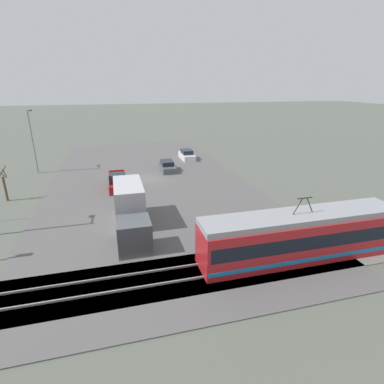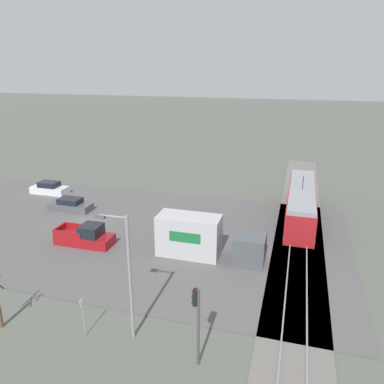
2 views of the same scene
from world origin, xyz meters
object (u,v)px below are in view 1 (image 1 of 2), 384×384
(light_rail_tram, at_px, (300,236))
(street_tree, at_px, (5,185))
(box_truck, at_px, (130,209))
(pickup_truck, at_px, (118,182))
(sedan_car_1, at_px, (167,166))
(sedan_car_0, at_px, (187,155))
(street_lamp_near_crossing, at_px, (32,138))

(light_rail_tram, xyz_separation_m, street_tree, (23.26, -17.53, -0.00))
(box_truck, height_order, pickup_truck, box_truck)
(pickup_truck, bearing_deg, box_truck, 94.19)
(light_rail_tram, bearing_deg, box_truck, -35.05)
(box_truck, xyz_separation_m, sedan_car_1, (-6.18, -16.89, -1.04))
(light_rail_tram, bearing_deg, sedan_car_0, -89.03)
(sedan_car_1, bearing_deg, pickup_truck, -138.62)
(sedan_car_1, bearing_deg, box_truck, -110.11)
(box_truck, relative_size, pickup_truck, 1.72)
(sedan_car_0, xyz_separation_m, street_tree, (22.74, 13.01, 0.99))
(box_truck, xyz_separation_m, pickup_truck, (0.79, -10.75, -0.89))
(street_lamp_near_crossing, bearing_deg, street_tree, 85.38)
(street_tree, height_order, street_lamp_near_crossing, street_lamp_near_crossing)
(box_truck, distance_m, sedan_car_0, 25.13)
(pickup_truck, relative_size, street_tree, 1.41)
(sedan_car_1, distance_m, street_lamp_near_crossing, 18.40)
(sedan_car_0, bearing_deg, street_lamp_near_crossing, 5.64)
(box_truck, relative_size, street_tree, 2.42)
(sedan_car_1, height_order, street_tree, street_tree)
(box_truck, bearing_deg, sedan_car_1, -110.11)
(street_tree, relative_size, street_lamp_near_crossing, 0.44)
(sedan_car_0, bearing_deg, light_rail_tram, 90.97)
(light_rail_tram, bearing_deg, street_lamp_near_crossing, -51.74)
(sedan_car_1, relative_size, street_tree, 1.27)
(sedan_car_0, height_order, street_tree, street_tree)
(sedan_car_0, bearing_deg, pickup_truck, 46.76)
(street_tree, bearing_deg, light_rail_tram, 142.99)
(sedan_car_0, xyz_separation_m, sedan_car_1, (4.35, 5.90, -0.05))
(pickup_truck, relative_size, sedan_car_0, 1.13)
(light_rail_tram, distance_m, street_lamp_near_crossing, 36.28)
(light_rail_tram, bearing_deg, street_tree, -37.01)
(sedan_car_0, distance_m, street_tree, 26.22)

